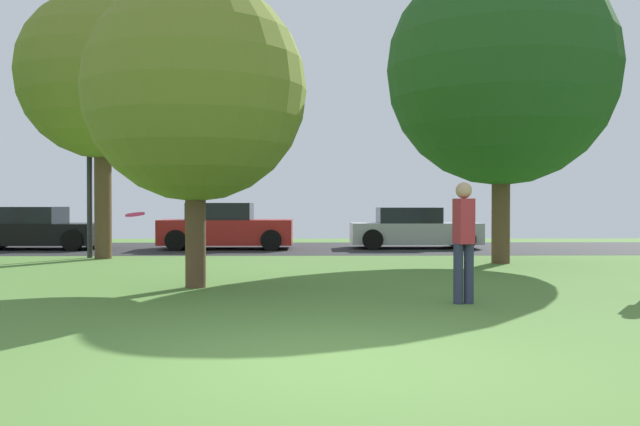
% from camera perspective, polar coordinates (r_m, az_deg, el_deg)
% --- Properties ---
extents(ground_plane, '(44.00, 44.00, 0.00)m').
position_cam_1_polar(ground_plane, '(6.29, 0.75, -12.42)').
color(ground_plane, '#547F38').
extents(road_strip, '(44.00, 6.40, 0.01)m').
position_cam_1_polar(road_strip, '(22.17, -0.46, -2.92)').
color(road_strip, '#28282B').
rests_on(road_strip, ground_plane).
extents(maple_tree_near, '(3.80, 3.80, 5.27)m').
position_cam_1_polar(maple_tree_near, '(12.13, -10.27, 9.89)').
color(maple_tree_near, brown).
rests_on(maple_tree_near, ground_plane).
extents(birch_tree_lone, '(4.34, 4.34, 6.95)m').
position_cam_1_polar(birch_tree_lone, '(19.12, -17.52, 10.74)').
color(birch_tree_lone, brown).
rests_on(birch_tree_lone, ground_plane).
extents(oak_tree_right, '(5.50, 5.50, 7.37)m').
position_cam_1_polar(oak_tree_right, '(17.43, 14.74, 11.26)').
color(oak_tree_right, brown).
rests_on(oak_tree_right, ground_plane).
extents(person_bystander, '(0.30, 0.35, 1.74)m').
position_cam_1_polar(person_bystander, '(10.09, 11.78, -1.89)').
color(person_bystander, '#2D334C').
rests_on(person_bystander, ground_plane).
extents(frisbee_disc, '(0.38, 0.38, 0.07)m').
position_cam_1_polar(frisbee_disc, '(10.08, -15.03, -0.11)').
color(frisbee_disc, '#EA2D6B').
extents(parked_car_black, '(4.13, 2.02, 1.33)m').
position_cam_1_polar(parked_car_black, '(23.49, -22.52, -1.28)').
color(parked_car_black, black).
rests_on(parked_car_black, ground_plane).
extents(parked_car_red, '(4.13, 2.08, 1.45)m').
position_cam_1_polar(parked_car_red, '(22.05, -7.80, -1.21)').
color(parked_car_red, '#B21E1E').
rests_on(parked_car_red, ground_plane).
extents(parked_car_silver, '(4.10, 1.93, 1.31)m').
position_cam_1_polar(parked_car_silver, '(22.38, 7.72, -1.35)').
color(parked_car_silver, '#B7B7BC').
rests_on(parked_car_silver, ground_plane).
extents(street_lamp_post, '(0.14, 0.14, 4.50)m').
position_cam_1_polar(street_lamp_post, '(19.23, -18.50, 3.17)').
color(street_lamp_post, '#2D2D33').
rests_on(street_lamp_post, ground_plane).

